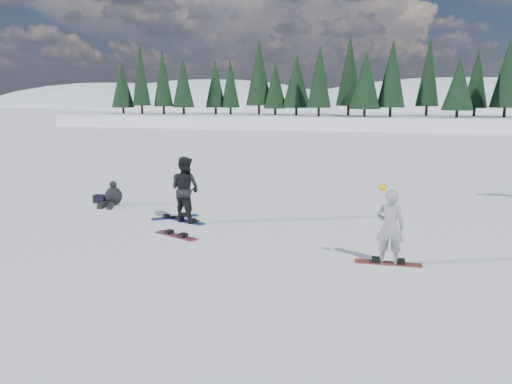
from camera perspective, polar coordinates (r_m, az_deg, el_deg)
ground at (r=13.36m, az=3.79°, el=-5.73°), size 420.00×420.00×0.00m
alpine_backdrop at (r=202.97m, az=12.47°, el=5.34°), size 412.50×227.00×53.20m
snowboarder_woman at (r=11.78m, az=15.05°, el=-3.85°), size 0.65×0.44×1.90m
snowboarder_man at (r=15.47m, az=-8.11°, el=0.31°), size 1.17×1.02×2.03m
seated_rider at (r=18.47m, az=-16.04°, el=-0.47°), size 0.75×1.11×0.88m
gear_bag at (r=19.10m, az=-17.37°, el=-0.76°), size 0.45×0.30×0.30m
snowboard_woman at (r=12.03m, az=14.86°, el=-7.87°), size 1.51×0.37×0.03m
snowboard_man at (r=15.68m, az=-8.01°, el=-3.29°), size 1.49×0.85×0.03m
snowboard_loose_a at (r=16.21m, az=-9.23°, el=-2.87°), size 1.32×1.19×0.03m
snowboard_loose_b at (r=14.06m, az=-9.13°, el=-4.95°), size 1.49×0.83×0.03m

